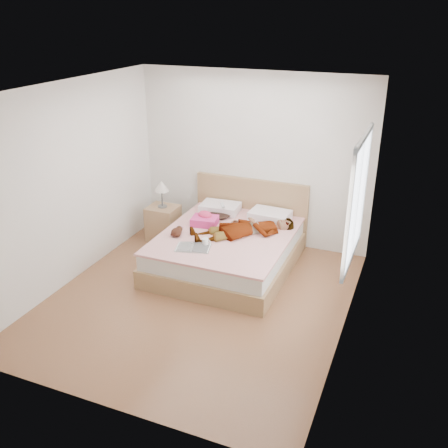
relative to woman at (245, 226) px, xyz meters
The scene contains 11 objects.
ground 1.26m from the woman, 101.38° to the right, with size 4.00×4.00×0.00m, color #4F2C18.
woman is the anchor object (origin of this frame).
hair 0.73m from the woman, 141.71° to the left, with size 0.39×0.48×0.07m, color black.
phone 0.65m from the woman, 141.34° to the left, with size 0.05×0.10×0.01m, color silver.
room_shell 1.95m from the woman, 26.67° to the right, with size 4.00×4.00×4.00m.
bed 0.41m from the woman, 167.82° to the right, with size 1.80×2.08×1.00m.
towel 0.64m from the woman, behind, with size 0.40×0.34×0.19m.
magazine 0.85m from the woman, 122.69° to the right, with size 0.50×0.40×0.03m.
coffee_mug 0.66m from the woman, 121.44° to the right, with size 0.12×0.09×0.09m.
plush_toy 0.94m from the woman, 151.40° to the right, with size 0.14×0.22×0.12m.
nightstand 1.53m from the woman, 167.81° to the left, with size 0.46×0.41×0.98m.
Camera 1 is at (2.35, -4.88, 3.40)m, focal length 40.00 mm.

